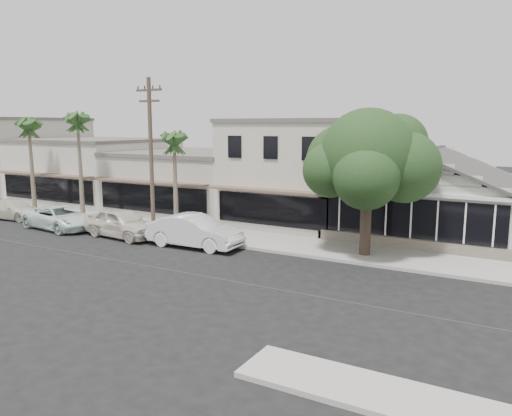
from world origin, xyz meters
The scene contains 16 objects.
ground centered at (0.00, 0.00, 0.00)m, with size 140.00×140.00×0.00m, color black.
sidewalk_north centered at (-8.00, 6.75, 0.07)m, with size 90.00×3.50×0.15m, color #9E9991.
corner_shop centered at (5.00, 12.47, 2.62)m, with size 10.40×8.60×5.10m.
row_building_near centered at (-3.00, 13.50, 3.25)m, with size 8.00×10.00×6.50m, color silver.
row_building_midnear centered at (-12.00, 13.50, 2.10)m, with size 10.00×10.00×4.20m, color beige.
row_building_midfar centered at (-22.50, 13.50, 2.50)m, with size 11.00×10.00×5.00m, color silver.
row_building_far centered at (-33.50, 13.50, 3.40)m, with size 11.00×10.00×6.80m, color beige.
utility_pole centered at (-9.00, 5.20, 4.79)m, with size 1.80×0.24×9.00m.
car_0 centered at (-10.12, 3.81, 0.84)m, with size 1.99×4.93×1.68m, color beige.
car_1 centered at (-5.12, 3.99, 0.86)m, with size 1.82×5.21×1.72m, color white.
car_2 centered at (-15.12, 3.62, 0.73)m, with size 2.41×5.23×1.45m, color silver.
car_3 centered at (-20.69, 4.33, 0.67)m, with size 1.86×4.58×1.33m, color beige.
shade_tree centered at (3.25, 6.59, 4.72)m, with size 6.47×5.85×7.18m.
palm_east centered at (-8.00, 6.08, 5.37)m, with size 2.75×2.75×6.32m.
palm_mid centered at (-16.51, 6.61, 6.48)m, with size 2.87×2.87×7.54m.
palm_west centered at (-21.77, 6.78, 6.17)m, with size 2.90×2.90×7.24m.
Camera 1 is at (10.32, -16.72, 6.35)m, focal length 35.00 mm.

